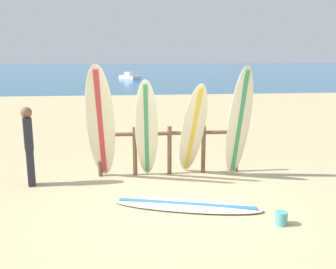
{
  "coord_description": "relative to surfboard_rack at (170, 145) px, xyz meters",
  "views": [
    {
      "loc": [
        -0.76,
        -5.99,
        2.56
      ],
      "look_at": [
        0.11,
        2.07,
        0.81
      ],
      "focal_mm": 39.9,
      "sensor_mm": 36.0,
      "label": 1
    }
  ],
  "objects": [
    {
      "name": "surfboard_leaning_center_left",
      "position": [
        0.46,
        -0.28,
        0.37
      ],
      "size": [
        0.65,
        1.1,
        2.04
      ],
      "color": "beige",
      "rests_on": "ground"
    },
    {
      "name": "ground_plane",
      "position": [
        -0.11,
        -1.77,
        -0.65
      ],
      "size": [
        120.0,
        120.0,
        0.0
      ],
      "primitive_type": "plane",
      "color": "tan"
    },
    {
      "name": "beachgoer_standing",
      "position": [
        -2.81,
        -0.44,
        0.22
      ],
      "size": [
        0.23,
        0.29,
        1.58
      ],
      "color": "#26262D",
      "rests_on": "ground"
    },
    {
      "name": "ocean_water",
      "position": [
        -0.11,
        56.23,
        -0.64
      ],
      "size": [
        120.0,
        80.0,
        0.01
      ],
      "primitive_type": "cube",
      "color": "#1E5984",
      "rests_on": "ground"
    },
    {
      "name": "surfboard_lying_on_sand",
      "position": [
        0.08,
        -1.86,
        -0.61
      ],
      "size": [
        2.63,
        1.26,
        0.08
      ],
      "color": "beige",
      "rests_on": "ground"
    },
    {
      "name": "surfboard_leaning_far_left",
      "position": [
        -1.42,
        -0.36,
        0.56
      ],
      "size": [
        0.61,
        1.0,
        2.41
      ],
      "color": "beige",
      "rests_on": "ground"
    },
    {
      "name": "surfboard_leaning_center",
      "position": [
        1.39,
        -0.41,
        0.53
      ],
      "size": [
        0.61,
        0.67,
        2.36
      ],
      "color": "beige",
      "rests_on": "ground"
    },
    {
      "name": "surfboard_rack",
      "position": [
        0.0,
        0.0,
        0.0
      ],
      "size": [
        3.08,
        0.09,
        1.05
      ],
      "color": "brown",
      "rests_on": "ground"
    },
    {
      "name": "sand_bucket",
      "position": [
        1.42,
        -2.67,
        -0.54
      ],
      "size": [
        0.19,
        0.19,
        0.21
      ],
      "primitive_type": "cylinder",
      "color": "teal",
      "rests_on": "ground"
    },
    {
      "name": "small_boat_offshore",
      "position": [
        -0.62,
        32.31,
        -0.39
      ],
      "size": [
        2.3,
        2.65,
        0.71
      ],
      "color": "silver",
      "rests_on": "ocean_water"
    },
    {
      "name": "surfboard_leaning_left",
      "position": [
        -0.51,
        -0.34,
        0.41
      ],
      "size": [
        0.53,
        0.91,
        2.12
      ],
      "color": "beige",
      "rests_on": "ground"
    }
  ]
}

